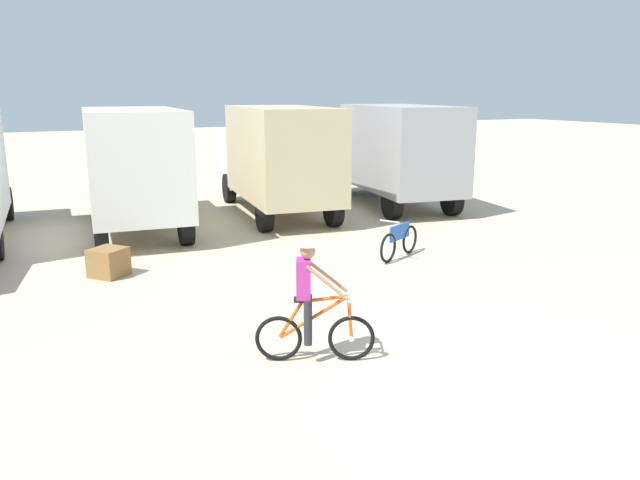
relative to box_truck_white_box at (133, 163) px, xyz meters
The scene contains 7 objects.
ground_plane 12.16m from the box_truck_white_box, 77.76° to the right, with size 120.00×120.00×0.00m, color beige.
box_truck_white_box is the anchor object (origin of this frame).
box_truck_tan_camper 4.43m from the box_truck_white_box, ahead, with size 3.19×6.99×3.35m.
box_truck_grey_hauler 8.58m from the box_truck_white_box, ahead, with size 3.37×7.03×3.35m.
cyclist_orange_shirt 10.19m from the box_truck_white_box, 86.97° to the right, with size 1.58×0.86×1.82m.
bicycle_spare 7.78m from the box_truck_white_box, 50.32° to the right, with size 1.56×0.88×0.97m.
supply_crate 4.87m from the box_truck_white_box, 107.93° to the right, with size 0.65×0.65×0.60m, color olive.
Camera 1 is at (-5.68, -5.97, 3.82)m, focal length 35.12 mm.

